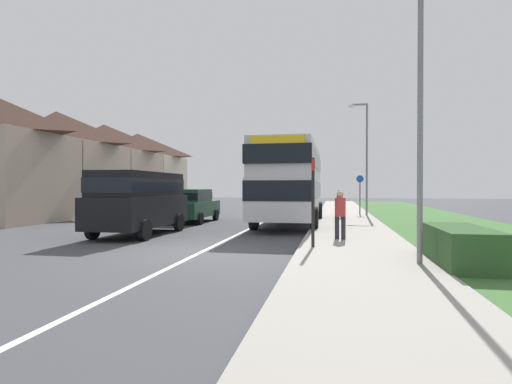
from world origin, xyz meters
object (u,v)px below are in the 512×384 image
object	(u,v)px
parked_car_dark_green	(191,204)
bus_stop_sign	(313,196)
pedestrian_walking_away	(340,202)
street_lamp_near	(415,93)
parked_van_black	(139,198)
cycle_route_sign	(360,193)
pedestrian_at_stop	(340,212)
double_decker_bus	(290,180)
street_lamp_mid	(365,151)

from	to	relation	value
parked_car_dark_green	bus_stop_sign	bearing A→B (deg)	-51.82
pedestrian_walking_away	street_lamp_near	xyz separation A→B (m)	(1.40, -13.63, 2.85)
parked_van_black	parked_car_dark_green	distance (m)	5.69
cycle_route_sign	pedestrian_at_stop	bearing A→B (deg)	-96.24
double_decker_bus	bus_stop_sign	xyz separation A→B (m)	(1.46, -7.93, -0.60)
parked_van_black	pedestrian_at_stop	size ratio (longest dim) A/B	2.95
street_lamp_mid	double_decker_bus	bearing A→B (deg)	-123.26
pedestrian_at_stop	street_lamp_mid	world-z (taller)	street_lamp_mid
parked_van_black	pedestrian_at_stop	bearing A→B (deg)	-6.57
cycle_route_sign	street_lamp_near	distance (m)	16.60
cycle_route_sign	street_lamp_near	bearing A→B (deg)	-89.45
pedestrian_walking_away	bus_stop_sign	xyz separation A→B (m)	(-0.89, -11.58, 0.56)
pedestrian_at_stop	cycle_route_sign	distance (m)	12.59
parked_van_black	pedestrian_walking_away	distance (m)	11.59
pedestrian_walking_away	street_lamp_mid	size ratio (longest dim) A/B	0.25
cycle_route_sign	parked_van_black	bearing A→B (deg)	-126.71
parked_car_dark_green	pedestrian_walking_away	bearing A→B (deg)	23.12
parked_van_black	street_lamp_mid	size ratio (longest dim) A/B	0.73
parked_car_dark_green	pedestrian_at_stop	bearing A→B (deg)	-41.49
parked_van_black	cycle_route_sign	bearing A→B (deg)	53.29
double_decker_bus	cycle_route_sign	xyz separation A→B (m)	(3.59, 6.45, -0.71)
pedestrian_at_stop	double_decker_bus	bearing A→B (deg)	110.17
parked_van_black	double_decker_bus	bearing A→B (deg)	45.62
bus_stop_sign	street_lamp_mid	bearing A→B (deg)	80.20
pedestrian_walking_away	street_lamp_mid	distance (m)	3.98
pedestrian_walking_away	cycle_route_sign	xyz separation A→B (m)	(1.24, 2.80, 0.45)
double_decker_bus	parked_van_black	size ratio (longest dim) A/B	1.95
cycle_route_sign	street_lamp_mid	size ratio (longest dim) A/B	0.37
bus_stop_sign	street_lamp_mid	size ratio (longest dim) A/B	0.38
parked_car_dark_green	bus_stop_sign	xyz separation A→B (m)	(6.59, -8.38, 0.62)
parked_car_dark_green	pedestrian_at_stop	size ratio (longest dim) A/B	2.55
double_decker_bus	street_lamp_near	world-z (taller)	street_lamp_near
pedestrian_at_stop	pedestrian_walking_away	distance (m)	9.71
pedestrian_walking_away	bus_stop_sign	bearing A→B (deg)	-94.41
pedestrian_at_stop	cycle_route_sign	xyz separation A→B (m)	(1.37, 12.51, 0.45)
street_lamp_near	pedestrian_at_stop	bearing A→B (deg)	111.25
pedestrian_at_stop	street_lamp_mid	size ratio (longest dim) A/B	0.25
parked_car_dark_green	cycle_route_sign	world-z (taller)	cycle_route_sign
street_lamp_near	street_lamp_mid	distance (m)	15.83
pedestrian_walking_away	bus_stop_sign	distance (m)	11.63
parked_van_black	street_lamp_near	distance (m)	10.35
double_decker_bus	pedestrian_at_stop	size ratio (longest dim) A/B	5.74
cycle_route_sign	street_lamp_mid	distance (m)	2.59
pedestrian_walking_away	street_lamp_near	distance (m)	13.99
bus_stop_sign	street_lamp_mid	world-z (taller)	street_lamp_mid
pedestrian_at_stop	bus_stop_sign	size ratio (longest dim) A/B	0.64
street_lamp_mid	parked_van_black	bearing A→B (deg)	-128.94
parked_van_black	cycle_route_sign	distance (m)	14.55
parked_van_black	bus_stop_sign	world-z (taller)	bus_stop_sign
pedestrian_walking_away	street_lamp_mid	bearing A→B (deg)	55.96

